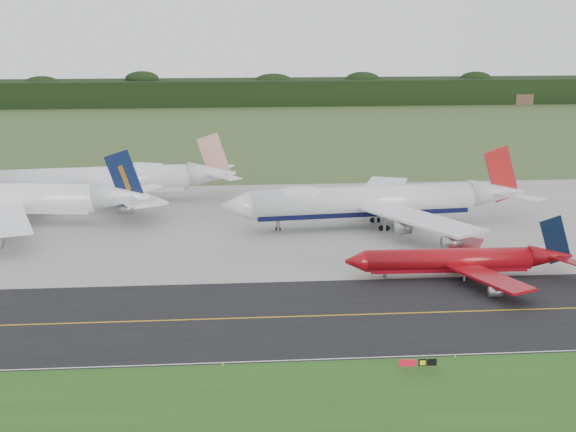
% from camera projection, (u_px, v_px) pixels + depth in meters
% --- Properties ---
extents(ground, '(600.00, 600.00, 0.00)m').
position_uv_depth(ground, '(380.00, 305.00, 126.10)').
color(ground, '#3E4E24').
rests_on(ground, ground).
extents(grass_verge, '(400.00, 30.00, 0.01)m').
position_uv_depth(grass_verge, '(438.00, 413.00, 92.32)').
color(grass_verge, '#255719').
rests_on(grass_verge, ground).
extents(taxiway, '(400.00, 32.00, 0.02)m').
position_uv_depth(taxiway, '(385.00, 314.00, 122.23)').
color(taxiway, black).
rests_on(taxiway, ground).
extents(apron, '(400.00, 78.00, 0.01)m').
position_uv_depth(apron, '(335.00, 222.00, 175.31)').
color(apron, gray).
rests_on(apron, ground).
extents(taxiway_centreline, '(400.00, 0.40, 0.00)m').
position_uv_depth(taxiway_centreline, '(385.00, 314.00, 122.23)').
color(taxiway_centreline, '#C58B12').
rests_on(taxiway_centreline, taxiway).
extents(taxiway_edge_line, '(400.00, 0.25, 0.00)m').
position_uv_depth(taxiway_edge_line, '(408.00, 356.00, 107.27)').
color(taxiway_edge_line, silver).
rests_on(taxiway_edge_line, taxiway).
extents(horizon_treeline, '(700.00, 25.00, 12.00)m').
position_uv_depth(horizon_treeline, '(272.00, 93.00, 388.89)').
color(horizon_treeline, black).
rests_on(horizon_treeline, ground).
extents(jet_ba_747, '(66.79, 55.04, 16.78)m').
position_uv_depth(jet_ba_747, '(374.00, 201.00, 169.70)').
color(jet_ba_747, silver).
rests_on(jet_ba_747, ground).
extents(jet_red_737, '(39.87, 32.61, 10.79)m').
position_uv_depth(jet_red_737, '(461.00, 260.00, 138.48)').
color(jet_red_737, maroon).
rests_on(jet_red_737, ground).
extents(jet_navy_gold, '(63.49, 54.94, 16.38)m').
position_uv_depth(jet_navy_gold, '(7.00, 199.00, 172.86)').
color(jet_navy_gold, white).
rests_on(jet_navy_gold, ground).
extents(jet_star_tail, '(61.65, 51.37, 16.25)m').
position_uv_depth(jet_star_tail, '(109.00, 181.00, 191.12)').
color(jet_star_tail, white).
rests_on(jet_star_tail, ground).
extents(taxiway_sign, '(4.91, 0.25, 1.64)m').
position_uv_depth(taxiway_sign, '(418.00, 363.00, 102.66)').
color(taxiway_sign, slate).
rests_on(taxiway_sign, ground).
extents(edge_marker_left, '(0.16, 0.16, 0.50)m').
position_uv_depth(edge_marker_left, '(223.00, 364.00, 104.31)').
color(edge_marker_left, yellow).
rests_on(edge_marker_left, ground).
extents(edge_marker_center, '(0.16, 0.16, 0.50)m').
position_uv_depth(edge_marker_center, '(455.00, 356.00, 106.73)').
color(edge_marker_center, yellow).
rests_on(edge_marker_center, ground).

